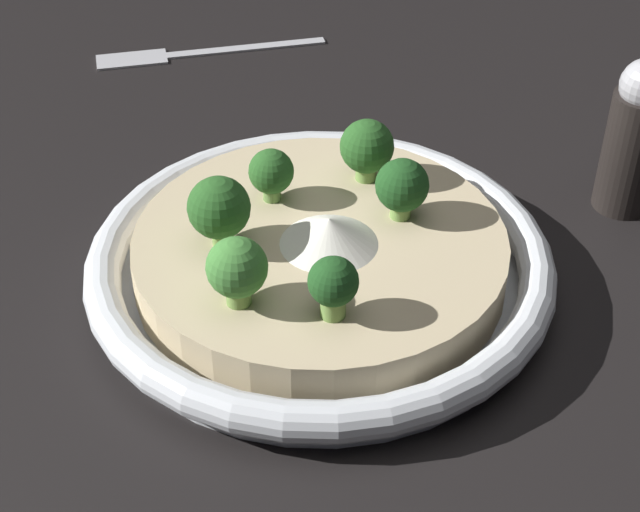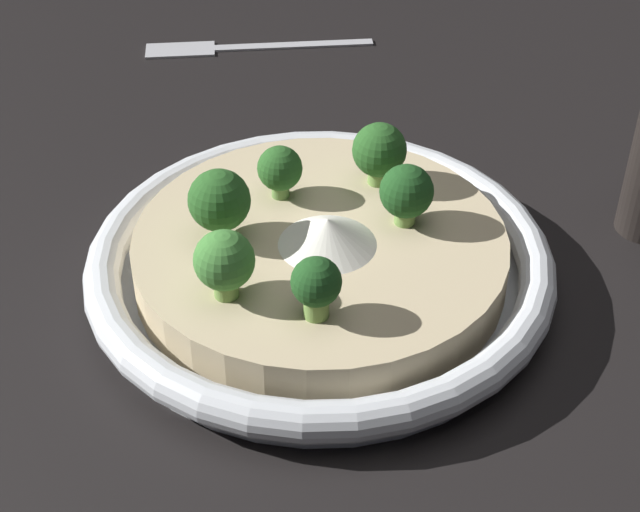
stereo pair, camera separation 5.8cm
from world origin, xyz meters
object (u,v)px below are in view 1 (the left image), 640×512
at_px(broccoli_back, 333,284).
at_px(fork_utensil, 187,53).
at_px(broccoli_right, 219,209).
at_px(broccoli_front, 265,175).
at_px(risotto_bowl, 320,262).
at_px(broccoli_front_left, 367,148).
at_px(broccoli_back_right, 237,269).
at_px(broccoli_back_left, 402,187).
at_px(pepper_shaker, 636,136).

height_order(broccoli_back, fork_utensil, broccoli_back).
xyz_separation_m(broccoli_right, broccoli_front, (-0.04, -0.02, -0.01)).
bearing_deg(risotto_bowl, broccoli_front_left, -152.90).
bearing_deg(broccoli_front_left, broccoli_back_right, 21.36).
bearing_deg(risotto_bowl, broccoli_right, -30.76).
bearing_deg(broccoli_back_left, broccoli_back_right, 3.27).
bearing_deg(broccoli_front, fork_utensil, -110.83).
height_order(broccoli_right, pepper_shaker, pepper_shaker).
bearing_deg(risotto_bowl, broccoli_back, 58.23).
xyz_separation_m(broccoli_back_left, pepper_shaker, (-0.16, 0.04, -0.01)).
bearing_deg(risotto_bowl, broccoli_back_right, 16.03).
relative_size(risotto_bowl, fork_utensil, 1.50).
height_order(broccoli_back_left, broccoli_back_right, broccoli_back_right).
height_order(risotto_bowl, broccoli_right, broccoli_right).
bearing_deg(broccoli_front_left, fork_utensil, -97.33).
relative_size(broccoli_back, pepper_shaker, 0.34).
bearing_deg(pepper_shaker, broccoli_back_right, -7.01).
xyz_separation_m(risotto_bowl, broccoli_back_left, (-0.05, 0.01, 0.04)).
distance_m(broccoli_back_right, fork_utensil, 0.38).
height_order(broccoli_right, broccoli_front, broccoli_right).
xyz_separation_m(broccoli_back, pepper_shaker, (-0.25, -0.00, -0.00)).
bearing_deg(broccoli_front, pepper_shaker, 154.62).
xyz_separation_m(risotto_bowl, fork_utensil, (-0.10, -0.31, -0.02)).
xyz_separation_m(risotto_bowl, broccoli_back_right, (0.07, 0.02, 0.04)).
height_order(broccoli_front, fork_utensil, broccoli_front).
distance_m(broccoli_back, broccoli_front_left, 0.13).
relative_size(broccoli_back_right, broccoli_front, 1.19).
distance_m(risotto_bowl, broccoli_right, 0.07).
bearing_deg(broccoli_back_right, broccoli_right, -112.85).
xyz_separation_m(broccoli_back_left, broccoli_right, (0.10, -0.04, 0.00)).
bearing_deg(broccoli_front_left, broccoli_back_left, 77.64).
xyz_separation_m(broccoli_back, broccoli_right, (0.01, -0.09, 0.00)).
xyz_separation_m(fork_utensil, pepper_shaker, (-0.12, 0.37, 0.05)).
bearing_deg(broccoli_front, broccoli_back, 73.36).
xyz_separation_m(broccoli_front_left, broccoli_back_right, (0.13, 0.05, 0.00)).
distance_m(broccoli_front, pepper_shaker, 0.24).
bearing_deg(pepper_shaker, fork_utensil, -72.37).
height_order(risotto_bowl, pepper_shaker, pepper_shaker).
relative_size(broccoli_back_left, broccoli_back_right, 0.95).
distance_m(broccoli_back_left, pepper_shaker, 0.17).
distance_m(broccoli_back_right, broccoli_front, 0.09).
bearing_deg(pepper_shaker, broccoli_front_left, -29.22).
height_order(broccoli_back_left, fork_utensil, broccoli_back_left).
relative_size(broccoli_front_left, broccoli_back_right, 1.00).
xyz_separation_m(broccoli_right, fork_utensil, (-0.14, -0.28, -0.06)).
height_order(risotto_bowl, fork_utensil, risotto_bowl).
height_order(fork_utensil, pepper_shaker, pepper_shaker).
relative_size(risotto_bowl, broccoli_back, 7.66).
height_order(broccoli_back, pepper_shaker, pepper_shaker).
bearing_deg(broccoli_back_left, fork_utensil, -98.01).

